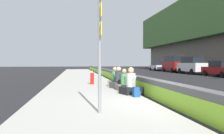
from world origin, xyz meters
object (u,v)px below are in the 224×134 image
Objects in this scene: seated_person_far at (115,80)px; parked_car_farther at (157,66)px; route_sign_post at (100,37)px; parked_car_midline at (192,65)px; fire_hydrant at (92,77)px; seated_person_foreground at (131,86)px; seated_person_middle at (124,83)px; seated_person_rear at (119,81)px; parked_car_fourth at (221,69)px; backpack at (136,92)px; parked_car_far at (174,64)px.

seated_person_far is 29.85m from parked_car_farther.
parked_car_midline is (21.30, -14.64, -1.05)m from route_sign_post.
seated_person_far is 19.33m from parked_car_midline.
fire_hydrant is at bearing 132.42° from parked_car_midline.
seated_person_foreground reaches higher than seated_person_middle.
route_sign_post is 25.86m from parked_car_midline.
seated_person_rear is 16.41m from parked_car_fourth.
backpack is (2.65, -1.78, -1.90)m from route_sign_post.
seated_person_middle is at bearing -177.22° from seated_person_far.
seated_person_far is 0.25× the size of parked_car_fourth.
seated_person_far is at bearing 2.78° from seated_person_middle.
seated_person_middle is 2.10m from seated_person_far.
parked_car_far is at bearing -31.48° from seated_person_rear.
seated_person_middle is (-3.43, -1.35, -0.11)m from fire_hydrant.
parked_car_fourth is at bearing -45.02° from backpack.
parked_car_farther reaches higher than seated_person_foreground.
fire_hydrant is at bearing 27.86° from seated_person_rear.
parked_car_far is (27.38, -14.86, -0.88)m from route_sign_post.
route_sign_post is at bearing 151.52° from parked_car_far.
fire_hydrant is 29.24m from parked_car_farther.
fire_hydrant is 3.69m from seated_person_middle.
parked_car_midline is 6.09m from parked_car_far.
parked_car_farther is at bearing -23.87° from seated_person_middle.
route_sign_post is 9.00× the size of backpack.
seated_person_middle is at bearing -158.48° from fire_hydrant.
seated_person_rear is at bearing 139.96° from parked_car_midline.
parked_car_fourth is (15.71, -14.84, -1.37)m from route_sign_post.
route_sign_post is 3.33× the size of seated_person_middle.
fire_hydrant is at bearing 43.25° from seated_person_far.
route_sign_post is 0.74× the size of parked_car_midline.
parked_car_far is (23.85, -13.08, 0.84)m from seated_person_foreground.
route_sign_post is 7.38m from seated_person_far.
seated_person_far is at bearing 137.85° from parked_car_midline.
backpack is at bearing 179.74° from seated_person_foreground.
route_sign_post reaches higher than parked_car_fourth.
seated_person_middle is (4.88, -1.78, -1.76)m from route_sign_post.
parked_car_far reaches higher than seated_person_foreground.
parked_car_far is (22.50, -13.08, 0.88)m from seated_person_middle.
parked_car_far is (11.67, -0.01, 0.49)m from parked_car_fourth.
parked_car_midline is 1.06× the size of parked_car_farther.
parked_car_far is at bearing -28.48° from route_sign_post.
parked_car_far is at bearing -30.16° from seated_person_middle.
parked_car_midline reaches higher than parked_car_fourth.
parked_car_farther is at bearing -23.33° from route_sign_post.
parked_car_fourth is at bearing -179.28° from parked_car_farther.
seated_person_middle is at bearing 129.67° from parked_car_fourth.
seated_person_foreground is 0.23× the size of parked_car_far.
parked_car_midline is 0.94× the size of parked_car_far.
seated_person_rear reaches higher than backpack.
seated_person_foreground reaches higher than seated_person_far.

